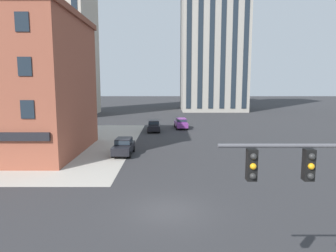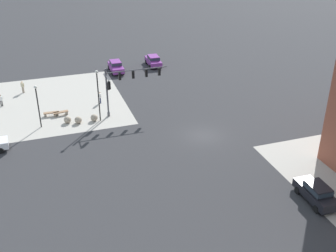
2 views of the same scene
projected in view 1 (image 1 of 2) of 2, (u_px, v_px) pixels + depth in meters
name	position (u px, v px, depth m)	size (l,w,h in m)	color
ground_plane	(166.00, 211.00, 17.37)	(320.00, 320.00, 0.00)	#2D2D30
sidewalk_far_corner	(2.00, 143.00, 37.09)	(32.00, 32.00, 0.02)	#A8A399
car_main_northbound_near	(122.00, 146.00, 30.97)	(1.97, 4.44, 1.68)	black
car_main_southbound_far	(152.00, 125.00, 45.93)	(2.01, 4.46, 1.68)	black
car_cross_eastbound	(180.00, 123.00, 49.05)	(2.16, 4.53, 1.68)	#7A3389
residential_tower_skyline_right	(211.00, 10.00, 81.32)	(16.88, 18.62, 53.20)	#9E998E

